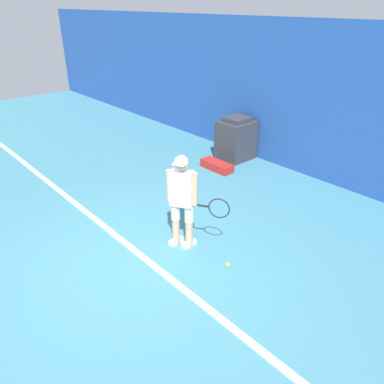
# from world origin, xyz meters

# --- Properties ---
(ground_plane) EXTENTS (24.00, 24.00, 0.00)m
(ground_plane) POSITION_xyz_m (0.00, 0.00, 0.00)
(ground_plane) COLOR teal
(back_wall) EXTENTS (24.00, 0.10, 3.19)m
(back_wall) POSITION_xyz_m (0.00, 4.65, 1.59)
(back_wall) COLOR #234C99
(back_wall) RESTS_ON ground_plane
(court_baseline) EXTENTS (21.60, 0.10, 0.01)m
(court_baseline) POSITION_xyz_m (0.00, 0.12, 0.01)
(court_baseline) COLOR white
(court_baseline) RESTS_ON ground_plane
(tennis_player) EXTENTS (0.86, 0.57, 1.52)m
(tennis_player) POSITION_xyz_m (0.10, 0.80, 0.84)
(tennis_player) COLOR tan
(tennis_player) RESTS_ON ground_plane
(tennis_ball) EXTENTS (0.07, 0.07, 0.07)m
(tennis_ball) POSITION_xyz_m (0.95, 0.92, 0.03)
(tennis_ball) COLOR #D1E533
(tennis_ball) RESTS_ON ground_plane
(covered_chair) EXTENTS (0.72, 0.77, 1.03)m
(covered_chair) POSITION_xyz_m (-1.89, 4.16, 0.49)
(covered_chair) COLOR #333338
(covered_chair) RESTS_ON ground_plane
(equipment_bag) EXTENTS (0.80, 0.31, 0.18)m
(equipment_bag) POSITION_xyz_m (-1.67, 3.32, 0.09)
(equipment_bag) COLOR #B2231E
(equipment_bag) RESTS_ON ground_plane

